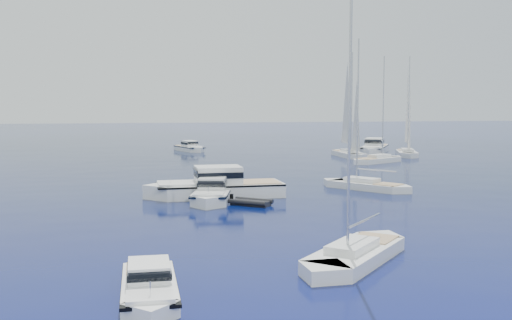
{
  "coord_description": "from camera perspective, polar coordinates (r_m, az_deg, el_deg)",
  "views": [
    {
      "loc": [
        -10.83,
        -34.0,
        7.91
      ],
      "look_at": [
        -0.31,
        24.57,
        2.2
      ],
      "focal_mm": 42.44,
      "sensor_mm": 36.0,
      "label": 1
    }
  ],
  "objects": [
    {
      "name": "motor_cruiser_near",
      "position": [
        25.36,
        -10.01,
        -12.77
      ],
      "size": [
        2.33,
        7.27,
        1.9
      ],
      "primitive_type": null,
      "rotation": [
        0.0,
        0.0,
        3.16
      ],
      "color": "white",
      "rests_on": "ground"
    },
    {
      "name": "ground",
      "position": [
        36.55,
        7.36,
        -7.06
      ],
      "size": [
        400.0,
        400.0,
        0.0
      ],
      "primitive_type": "plane",
      "color": "navy",
      "rests_on": "ground"
    },
    {
      "name": "motor_cruiser_distant",
      "position": [
        96.78,
        11.07,
        0.69
      ],
      "size": [
        8.4,
        11.43,
        2.93
      ],
      "primitive_type": null,
      "rotation": [
        0.0,
        0.0,
        2.64
      ],
      "color": "white",
      "rests_on": "ground"
    },
    {
      "name": "sailboat_sails_r",
      "position": [
        89.03,
        8.7,
        0.32
      ],
      "size": [
        3.07,
        10.65,
        15.54
      ],
      "primitive_type": null,
      "rotation": [
        0.0,
        0.0,
        3.17
      ],
      "color": "white",
      "rests_on": "ground"
    },
    {
      "name": "motor_cruiser_left",
      "position": [
        48.87,
        -4.1,
        -3.85
      ],
      "size": [
        4.79,
        9.63,
        2.42
      ],
      "primitive_type": null,
      "rotation": [
        0.0,
        0.0,
        2.92
      ],
      "color": "silver",
      "rests_on": "ground"
    },
    {
      "name": "tender_grey_near",
      "position": [
        46.74,
        -0.51,
        -4.26
      ],
      "size": [
        3.82,
        3.53,
        0.95
      ],
      "primitive_type": null,
      "rotation": [
        0.0,
        0.0,
        4.06
      ],
      "color": "black",
      "rests_on": "ground"
    },
    {
      "name": "motor_cruiser_centre",
      "position": [
        50.87,
        -3.86,
        -3.48
      ],
      "size": [
        12.66,
        4.36,
        3.28
      ],
      "primitive_type": null,
      "rotation": [
        0.0,
        0.0,
        1.61
      ],
      "color": "white",
      "rests_on": "ground"
    },
    {
      "name": "motor_cruiser_horizon",
      "position": [
        98.44,
        -6.24,
        0.84
      ],
      "size": [
        5.3,
        8.64,
        2.17
      ],
      "primitive_type": null,
      "rotation": [
        0.0,
        0.0,
        3.5
      ],
      "color": "white",
      "rests_on": "ground"
    },
    {
      "name": "sailboat_sails_far",
      "position": [
        92.29,
        14.02,
        0.4
      ],
      "size": [
        5.69,
        10.57,
        15.06
      ],
      "primitive_type": null,
      "rotation": [
        0.0,
        0.0,
        2.83
      ],
      "color": "silver",
      "rests_on": "ground"
    },
    {
      "name": "sailboat_fore",
      "position": [
        30.91,
        9.35,
        -9.42
      ],
      "size": [
        8.86,
        9.54,
        15.21
      ],
      "primitive_type": null,
      "rotation": [
        0.0,
        0.0,
        2.42
      ],
      "color": "white",
      "rests_on": "ground"
    },
    {
      "name": "tender_grey_far",
      "position": [
        61.38,
        -3.96,
        -1.94
      ],
      "size": [
        3.91,
        2.76,
        0.95
      ],
      "primitive_type": null,
      "rotation": [
        0.0,
        0.0,
        1.32
      ],
      "color": "black",
      "rests_on": "ground"
    },
    {
      "name": "tender_yellow",
      "position": [
        57.98,
        9.77,
        -2.44
      ],
      "size": [
        2.2,
        3.47,
        0.95
      ],
      "primitive_type": null,
      "rotation": [
        0.0,
        0.0,
        0.11
      ],
      "color": "orange",
      "rests_on": "ground"
    },
    {
      "name": "sailboat_centre",
      "position": [
        80.97,
        11.38,
        -0.23
      ],
      "size": [
        9.73,
        7.22,
        14.42
      ],
      "primitive_type": null,
      "rotation": [
        0.0,
        0.0,
        5.25
      ],
      "color": "white",
      "rests_on": "ground"
    },
    {
      "name": "sailboat_mid_r",
      "position": [
        56.02,
        10.28,
        -2.73
      ],
      "size": [
        7.99,
        9.05,
        14.13
      ],
      "primitive_type": null,
      "rotation": [
        0.0,
        0.0,
        0.68
      ],
      "color": "silver",
      "rests_on": "ground"
    }
  ]
}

